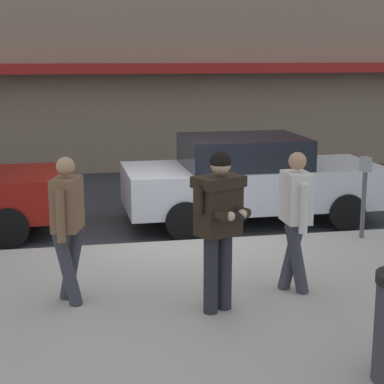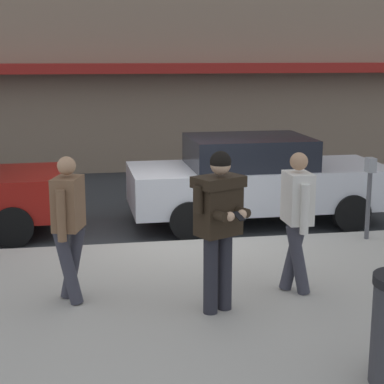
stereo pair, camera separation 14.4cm
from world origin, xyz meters
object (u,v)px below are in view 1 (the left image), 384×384
Objects in this scene: pedestrian_dark_coat at (68,221)px; parking_meter at (364,186)px; man_texting_on_phone at (219,214)px; pedestrian_in_light_coat at (296,213)px; parked_sedan_mid at (250,179)px.

parking_meter is at bearing 22.03° from pedestrian_dark_coat.
man_texting_on_phone reaches higher than pedestrian_in_light_coat.
parked_sedan_mid is 2.20m from parking_meter.
pedestrian_in_light_coat is 1.00× the size of pedestrian_dark_coat.
pedestrian_dark_coat reaches higher than parked_sedan_mid.
parked_sedan_mid is 4.48m from man_texting_on_phone.
parked_sedan_mid is at bearing 81.95° from pedestrian_in_light_coat.
pedestrian_in_light_coat is 2.69m from parking_meter.
man_texting_on_phone is 1.72m from pedestrian_dark_coat.
parking_meter is at bearing 40.02° from man_texting_on_phone.
man_texting_on_phone is at bearing -157.14° from pedestrian_in_light_coat.
pedestrian_in_light_coat reaches higher than parked_sedan_mid.
parked_sedan_mid is 3.56× the size of parking_meter.
pedestrian_in_light_coat is (1.03, 0.44, -0.14)m from man_texting_on_phone.
pedestrian_dark_coat is (-1.61, 0.60, -0.14)m from man_texting_on_phone.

